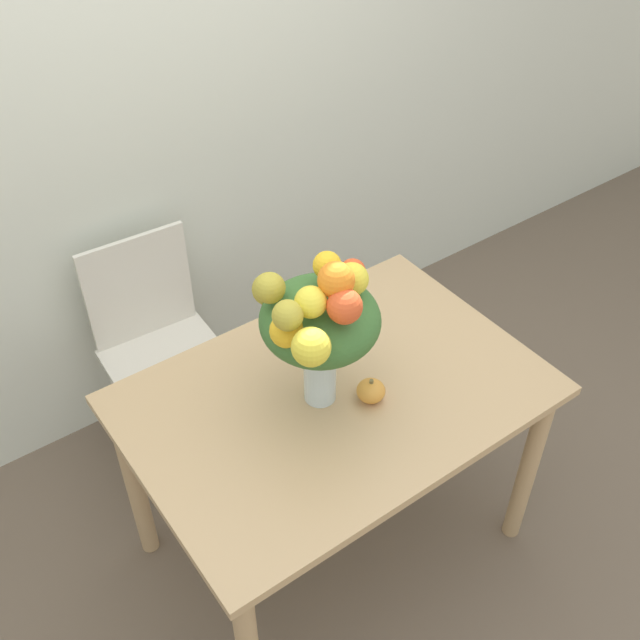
# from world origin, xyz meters

# --- Properties ---
(ground_plane) EXTENTS (12.00, 12.00, 0.00)m
(ground_plane) POSITION_xyz_m (0.00, 0.00, 0.00)
(ground_plane) COLOR brown
(wall_back) EXTENTS (8.00, 0.06, 2.70)m
(wall_back) POSITION_xyz_m (0.00, 1.05, 1.35)
(wall_back) COLOR silver
(wall_back) RESTS_ON ground_plane
(dining_table) EXTENTS (1.21, 0.83, 0.76)m
(dining_table) POSITION_xyz_m (0.00, 0.00, 0.65)
(dining_table) COLOR tan
(dining_table) RESTS_ON ground_plane
(flower_vase) EXTENTS (0.35, 0.39, 0.52)m
(flower_vase) POSITION_xyz_m (-0.06, 0.00, 1.06)
(flower_vase) COLOR silver
(flower_vase) RESTS_ON dining_table
(pumpkin) EXTENTS (0.08, 0.08, 0.08)m
(pumpkin) POSITION_xyz_m (0.07, -0.08, 0.79)
(pumpkin) COLOR gold
(pumpkin) RESTS_ON dining_table
(dining_chair_near_window) EXTENTS (0.44, 0.44, 0.88)m
(dining_chair_near_window) POSITION_xyz_m (-0.22, 0.79, 0.46)
(dining_chair_near_window) COLOR silver
(dining_chair_near_window) RESTS_ON ground_plane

